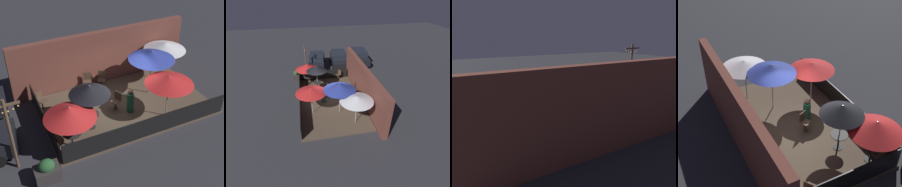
% 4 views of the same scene
% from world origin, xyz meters
% --- Properties ---
extents(ground_plane, '(60.00, 60.00, 0.00)m').
position_xyz_m(ground_plane, '(0.00, 0.00, 0.00)').
color(ground_plane, '#2D2D33').
extents(patio_deck, '(8.12, 4.94, 0.12)m').
position_xyz_m(patio_deck, '(0.00, 0.00, 0.06)').
color(patio_deck, brown).
rests_on(patio_deck, ground_plane).
extents(building_wall, '(9.72, 0.36, 2.97)m').
position_xyz_m(building_wall, '(0.00, 2.70, 1.49)').
color(building_wall, brown).
rests_on(building_wall, ground_plane).
extents(fence_front, '(7.92, 0.05, 0.95)m').
position_xyz_m(fence_front, '(0.00, -2.43, 0.59)').
color(fence_front, black).
rests_on(fence_front, patio_deck).
extents(fence_side_left, '(0.05, 4.74, 0.95)m').
position_xyz_m(fence_side_left, '(-4.02, 0.00, 0.59)').
color(fence_side_left, black).
rests_on(fence_side_left, patio_deck).
extents(patio_umbrella_0, '(2.13, 2.13, 2.03)m').
position_xyz_m(patio_umbrella_0, '(-3.27, -1.61, 1.90)').
color(patio_umbrella_0, '#B2B2B7').
rests_on(patio_umbrella_0, patio_deck).
extents(patio_umbrella_1, '(1.79, 1.79, 2.26)m').
position_xyz_m(patio_umbrella_1, '(-2.11, -0.85, 2.15)').
color(patio_umbrella_1, '#B2B2B7').
rests_on(patio_umbrella_1, patio_deck).
extents(patio_umbrella_2, '(2.18, 2.18, 2.14)m').
position_xyz_m(patio_umbrella_2, '(1.37, -1.55, 2.08)').
color(patio_umbrella_2, '#B2B2B7').
rests_on(patio_umbrella_2, patio_deck).
extents(patio_umbrella_3, '(2.23, 2.23, 2.17)m').
position_xyz_m(patio_umbrella_3, '(3.01, 1.29, 2.11)').
color(patio_umbrella_3, '#B2B2B7').
rests_on(patio_umbrella_3, patio_deck).
extents(patio_umbrella_4, '(2.30, 2.30, 2.43)m').
position_xyz_m(patio_umbrella_4, '(1.67, 0.43, 2.32)').
color(patio_umbrella_4, '#B2B2B7').
rests_on(patio_umbrella_4, patio_deck).
extents(dining_table_0, '(0.82, 0.82, 0.75)m').
position_xyz_m(dining_table_0, '(-3.27, -1.61, 0.71)').
color(dining_table_0, black).
rests_on(dining_table_0, patio_deck).
extents(dining_table_1, '(0.73, 0.73, 0.75)m').
position_xyz_m(dining_table_1, '(-2.11, -0.85, 0.70)').
color(dining_table_1, black).
rests_on(dining_table_1, patio_deck).
extents(patio_chair_0, '(0.53, 0.53, 0.95)m').
position_xyz_m(patio_chair_0, '(-0.50, -0.12, 0.64)').
color(patio_chair_0, '#4C3828').
rests_on(patio_chair_0, patio_deck).
extents(patio_chair_1, '(0.56, 0.56, 0.94)m').
position_xyz_m(patio_chair_1, '(-3.73, 1.47, 0.64)').
color(patio_chair_1, '#4C3828').
rests_on(patio_chair_1, patio_deck).
extents(patio_chair_2, '(0.55, 0.55, 0.91)m').
position_xyz_m(patio_chair_2, '(-0.32, 2.03, 0.61)').
color(patio_chair_2, '#4C3828').
rests_on(patio_chair_2, patio_deck).
extents(patio_chair_3, '(0.51, 0.51, 0.93)m').
position_xyz_m(patio_chair_3, '(-1.09, 2.12, 0.63)').
color(patio_chair_3, '#4C3828').
rests_on(patio_chair_3, patio_deck).
extents(patron_0, '(0.43, 0.43, 1.23)m').
position_xyz_m(patron_0, '(0.02, -0.54, 0.68)').
color(patron_0, '#236642').
rests_on(patron_0, patio_deck).
extents(planter_box, '(0.96, 0.67, 0.99)m').
position_xyz_m(planter_box, '(-4.66, -2.78, 0.42)').
color(planter_box, '#332D2D').
rests_on(planter_box, ground_plane).
extents(light_post, '(1.10, 0.12, 3.25)m').
position_xyz_m(light_post, '(-5.56, -1.67, 1.84)').
color(light_post, brown).
rests_on(light_post, ground_plane).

